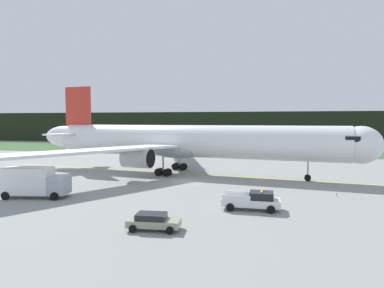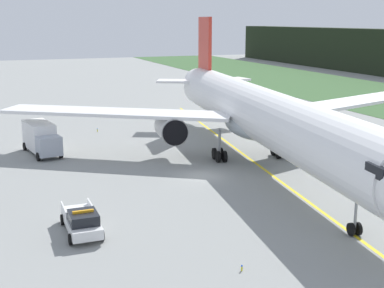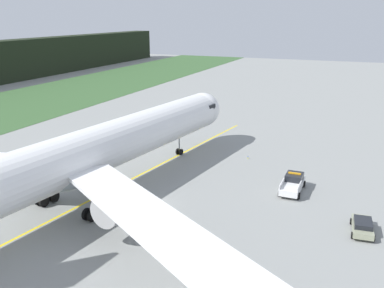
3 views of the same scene
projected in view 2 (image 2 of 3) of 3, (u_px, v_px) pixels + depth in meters
ground at (201, 176)px, 50.37m from camera, size 320.00×320.00×0.00m
taxiway_centerline_main at (261, 167)px, 53.47m from camera, size 74.66×10.09×0.01m
airliner at (260, 115)px, 52.96m from camera, size 56.64×51.14×14.75m
ops_pickup_truck at (82, 221)px, 36.68m from camera, size 5.56×2.31×1.94m
catering_truck at (41, 138)px, 58.33m from camera, size 7.51×3.74×3.55m
taxiway_edge_light_east at (242, 268)px, 31.33m from camera, size 0.12×0.12×0.38m
taxiway_edge_light_west at (97, 130)px, 70.11m from camera, size 0.12×0.12×0.46m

